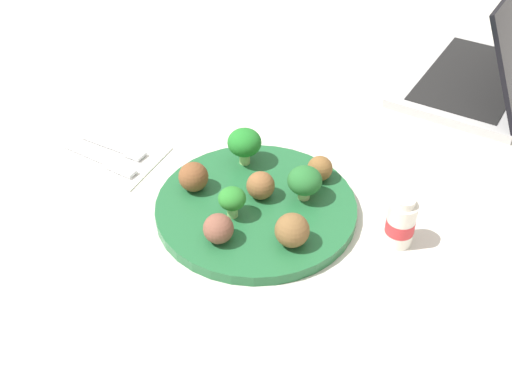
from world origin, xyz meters
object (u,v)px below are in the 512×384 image
(meatball_near_rim, at_px, (292,230))
(yogurt_bottle, at_px, (401,223))
(meatball_front_right, at_px, (320,168))
(fork, at_px, (116,147))
(plate, at_px, (256,207))
(meatball_mid_left, at_px, (218,229))
(broccoli_floret_far_rim, at_px, (232,199))
(broccoli_floret_mid_right, at_px, (305,181))
(meatball_back_right, at_px, (193,177))
(napkin, at_px, (106,154))
(meatball_back_left, at_px, (258,185))
(laptop, at_px, (488,69))
(knife, at_px, (102,159))
(broccoli_floret_mid_left, at_px, (244,143))

(meatball_near_rim, distance_m, yogurt_bottle, 0.14)
(meatball_front_right, relative_size, fork, 0.30)
(plate, bearing_deg, meatball_mid_left, -99.45)
(broccoli_floret_far_rim, height_order, meatball_mid_left, broccoli_floret_far_rim)
(broccoli_floret_mid_right, relative_size, meatball_near_rim, 1.11)
(meatball_back_right, bearing_deg, napkin, 169.14)
(plate, xyz_separation_m, meatball_front_right, (0.06, 0.09, 0.03))
(plate, height_order, meatball_back_left, meatball_back_left)
(plate, relative_size, meatball_mid_left, 7.02)
(napkin, bearing_deg, meatball_front_right, 10.29)
(meatball_front_right, xyz_separation_m, laptop, (0.18, 0.39, 0.00))
(broccoli_floret_far_rim, xyz_separation_m, meatball_front_right, (0.08, 0.12, -0.01))
(broccoli_floret_mid_right, bearing_deg, yogurt_bottle, -7.04)
(broccoli_floret_mid_right, distance_m, knife, 0.32)
(meatball_back_right, xyz_separation_m, meatball_back_left, (0.09, 0.02, -0.00))
(broccoli_floret_mid_left, xyz_separation_m, meatball_front_right, (0.12, 0.01, -0.02))
(fork, bearing_deg, yogurt_bottle, -3.03)
(broccoli_floret_mid_left, height_order, meatball_front_right, broccoli_floret_mid_left)
(broccoli_floret_far_rim, relative_size, meatball_near_rim, 1.00)
(meatball_front_right, bearing_deg, laptop, 65.46)
(meatball_back_right, relative_size, meatball_mid_left, 1.07)
(plate, distance_m, broccoli_floret_mid_right, 0.08)
(yogurt_bottle, bearing_deg, meatball_mid_left, -152.95)
(broccoli_floret_mid_right, relative_size, meatball_back_right, 1.17)
(meatball_front_right, distance_m, napkin, 0.34)
(fork, bearing_deg, napkin, -115.41)
(yogurt_bottle, bearing_deg, broccoli_floret_mid_right, 172.96)
(broccoli_floret_mid_right, xyz_separation_m, yogurt_bottle, (0.14, -0.02, -0.01))
(meatball_near_rim, height_order, knife, meatball_near_rim)
(meatball_back_left, xyz_separation_m, laptop, (0.25, 0.47, 0.00))
(meatball_back_right, xyz_separation_m, napkin, (-0.18, 0.03, -0.03))
(meatball_mid_left, xyz_separation_m, meatball_front_right, (0.08, 0.17, -0.00))
(broccoli_floret_mid_right, xyz_separation_m, meatball_back_right, (-0.15, -0.04, -0.01))
(meatball_back_left, bearing_deg, meatball_front_right, 47.72)
(meatball_back_left, bearing_deg, knife, -178.42)
(broccoli_floret_far_rim, relative_size, laptop, 0.13)
(meatball_front_right, bearing_deg, meatball_near_rim, -85.17)
(knife, bearing_deg, meatball_front_right, 13.71)
(meatball_mid_left, relative_size, meatball_back_left, 1.00)
(broccoli_floret_mid_right, distance_m, meatball_back_right, 0.16)
(meatball_back_right, xyz_separation_m, meatball_front_right, (0.16, 0.09, -0.00))
(broccoli_floret_far_rim, xyz_separation_m, knife, (-0.24, 0.05, -0.04))
(meatball_mid_left, distance_m, yogurt_bottle, 0.24)
(meatball_back_right, height_order, meatball_mid_left, meatball_back_right)
(meatball_back_right, bearing_deg, laptop, 55.51)
(broccoli_floret_far_rim, xyz_separation_m, laptop, (0.26, 0.52, -0.01))
(napkin, height_order, laptop, laptop)
(plate, height_order, knife, plate)
(yogurt_bottle, bearing_deg, broccoli_floret_far_rim, -165.07)
(knife, bearing_deg, fork, 87.59)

